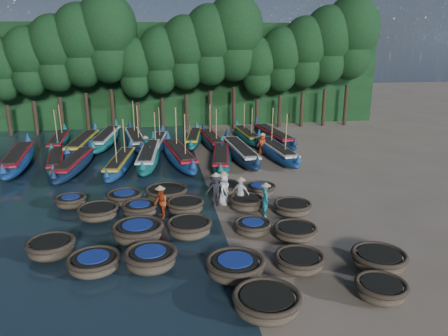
{
  "coord_description": "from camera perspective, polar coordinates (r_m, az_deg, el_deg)",
  "views": [
    {
      "loc": [
        -2.88,
        -21.62,
        8.61
      ],
      "look_at": [
        0.95,
        2.47,
        1.3
      ],
      "focal_mm": 35.0,
      "sensor_mm": 36.0,
      "label": 1
    }
  ],
  "objects": [
    {
      "name": "ground",
      "position": [
        23.45,
        -1.34,
        -4.86
      ],
      "size": [
        120.0,
        120.0,
        0.0
      ],
      "primitive_type": "plane",
      "color": "#7F6D5D",
      "rests_on": "ground"
    },
    {
      "name": "foliage_wall",
      "position": [
        45.36,
        -5.48,
        12.04
      ],
      "size": [
        40.0,
        3.0,
        10.0
      ],
      "primitive_type": "cube",
      "color": "black",
      "rests_on": "ground"
    },
    {
      "name": "coracle_3",
      "position": [
        14.76,
        5.6,
        -17.1
      ],
      "size": [
        2.79,
        2.79,
        0.75
      ],
      "rotation": [
        0.0,
        0.0,
        -0.41
      ],
      "color": "brown",
      "rests_on": "ground"
    },
    {
      "name": "coracle_4",
      "position": [
        16.3,
        19.81,
        -14.72
      ],
      "size": [
        2.04,
        2.04,
        0.68
      ],
      "rotation": [
        0.0,
        0.0,
        0.27
      ],
      "color": "brown",
      "rests_on": "ground"
    },
    {
      "name": "coracle_5",
      "position": [
        17.66,
        -16.62,
        -11.81
      ],
      "size": [
        2.51,
        2.51,
        0.69
      ],
      "rotation": [
        0.0,
        0.0,
        0.43
      ],
      "color": "brown",
      "rests_on": "ground"
    },
    {
      "name": "coracle_6",
      "position": [
        17.31,
        -9.54,
        -11.6
      ],
      "size": [
        2.07,
        2.07,
        0.82
      ],
      "rotation": [
        0.0,
        0.0,
        -0.07
      ],
      "color": "brown",
      "rests_on": "ground"
    },
    {
      "name": "coracle_7",
      "position": [
        16.62,
        1.48,
        -12.78
      ],
      "size": [
        2.66,
        2.66,
        0.76
      ],
      "rotation": [
        0.0,
        0.0,
        0.33
      ],
      "color": "brown",
      "rests_on": "ground"
    },
    {
      "name": "coracle_8",
      "position": [
        17.35,
        9.82,
        -11.92
      ],
      "size": [
        2.17,
        2.17,
        0.66
      ],
      "rotation": [
        0.0,
        0.0,
        -0.24
      ],
      "color": "brown",
      "rests_on": "ground"
    },
    {
      "name": "coracle_9",
      "position": [
        18.19,
        19.56,
        -11.2
      ],
      "size": [
        2.63,
        2.63,
        0.71
      ],
      "rotation": [
        0.0,
        0.0,
        -0.41
      ],
      "color": "brown",
      "rests_on": "ground"
    },
    {
      "name": "coracle_10",
      "position": [
        19.32,
        -21.68,
        -9.62
      ],
      "size": [
        1.98,
        1.98,
        0.77
      ],
      "rotation": [
        0.0,
        0.0,
        -0.01
      ],
      "color": "brown",
      "rests_on": "ground"
    },
    {
      "name": "coracle_11",
      "position": [
        19.64,
        -11.17,
        -8.13
      ],
      "size": [
        2.74,
        2.74,
        0.82
      ],
      "rotation": [
        0.0,
        0.0,
        -0.38
      ],
      "color": "brown",
      "rests_on": "ground"
    },
    {
      "name": "coracle_12",
      "position": [
        19.77,
        -4.55,
        -7.77
      ],
      "size": [
        2.29,
        2.29,
        0.78
      ],
      "rotation": [
        0.0,
        0.0,
        0.24
      ],
      "color": "brown",
      "rests_on": "ground"
    },
    {
      "name": "coracle_13",
      "position": [
        19.98,
        3.77,
        -7.71
      ],
      "size": [
        1.72,
        1.72,
        0.65
      ],
      "rotation": [
        0.0,
        0.0,
        -0.04
      ],
      "color": "brown",
      "rests_on": "ground"
    },
    {
      "name": "coracle_14",
      "position": [
        19.77,
        9.3,
        -8.22
      ],
      "size": [
        2.08,
        2.08,
        0.63
      ],
      "rotation": [
        0.0,
        0.0,
        -0.17
      ],
      "color": "brown",
      "rests_on": "ground"
    },
    {
      "name": "coracle_15",
      "position": [
        22.37,
        -16.11,
        -5.55
      ],
      "size": [
        2.04,
        2.04,
        0.69
      ],
      "rotation": [
        0.0,
        0.0,
        -0.09
      ],
      "color": "brown",
      "rests_on": "ground"
    },
    {
      "name": "coracle_16",
      "position": [
        22.2,
        -10.91,
        -5.31
      ],
      "size": [
        1.79,
        1.79,
        0.71
      ],
      "rotation": [
        0.0,
        0.0,
        0.0
      ],
      "color": "brown",
      "rests_on": "ground"
    },
    {
      "name": "coracle_17",
      "position": [
        22.22,
        -5.08,
        -5.0
      ],
      "size": [
        2.09,
        2.09,
        0.75
      ],
      "rotation": [
        0.0,
        0.0,
        -0.21
      ],
      "color": "brown",
      "rests_on": "ground"
    },
    {
      "name": "coracle_18",
      "position": [
        22.63,
        2.93,
        -4.58
      ],
      "size": [
        2.01,
        2.01,
        0.72
      ],
      "rotation": [
        0.0,
        0.0,
        0.24
      ],
      "color": "brown",
      "rests_on": "ground"
    },
    {
      "name": "coracle_19",
      "position": [
        22.29,
        8.94,
        -5.16
      ],
      "size": [
        2.33,
        2.33,
        0.69
      ],
      "rotation": [
        0.0,
        0.0,
        -0.43
      ],
      "color": "brown",
      "rests_on": "ground"
    },
    {
      "name": "coracle_20",
      "position": [
        24.33,
        -19.35,
        -4.11
      ],
      "size": [
        1.81,
        1.81,
        0.63
      ],
      "rotation": [
        0.0,
        0.0,
        0.26
      ],
      "color": "brown",
      "rests_on": "ground"
    },
    {
      "name": "coracle_21",
      "position": [
        23.96,
        -12.85,
        -3.79
      ],
      "size": [
        2.27,
        2.27,
        0.7
      ],
      "rotation": [
        0.0,
        0.0,
        -0.35
      ],
      "color": "brown",
      "rests_on": "ground"
    },
    {
      "name": "coracle_22",
      "position": [
        24.1,
        -7.53,
        -3.3
      ],
      "size": [
        2.6,
        2.6,
        0.76
      ],
      "rotation": [
        0.0,
        0.0,
        -0.21
      ],
      "color": "brown",
      "rests_on": "ground"
    },
    {
      "name": "coracle_23",
      "position": [
        24.77,
        0.28,
        -2.66
      ],
      "size": [
        2.19,
        2.19,
        0.71
      ],
      "rotation": [
        0.0,
        0.0,
        0.36
      ],
      "color": "brown",
      "rests_on": "ground"
    },
    {
      "name": "coracle_24",
      "position": [
        24.67,
        4.7,
        -2.84
      ],
      "size": [
        1.82,
        1.82,
        0.68
      ],
      "rotation": [
        0.0,
        0.0,
        0.0
      ],
      "color": "brown",
      "rests_on": "ground"
    },
    {
      "name": "long_boat_0",
      "position": [
        33.05,
        -25.33,
        1.03
      ],
      "size": [
        2.38,
        9.03,
        1.6
      ],
      "rotation": [
        0.0,
        0.0,
        0.09
      ],
      "color": "navy",
      "rests_on": "ground"
    },
    {
      "name": "long_boat_1",
      "position": [
        32.03,
        -21.06,
        0.87
      ],
      "size": [
        2.4,
        7.37,
        1.31
      ],
      "rotation": [
        0.0,
        0.0,
        0.15
      ],
      "color": "#0F5752",
      "rests_on": "ground"
    },
    {
      "name": "long_boat_2",
      "position": [
        30.61,
        -18.92,
        0.48
      ],
      "size": [
        2.5,
        8.07,
        1.43
      ],
      "rotation": [
        0.0,
        0.0,
        -0.14
      ],
      "color": "#0F2039",
      "rests_on": "ground"
    },
    {
      "name": "long_boat_3",
      "position": [
        29.99,
        -13.37,
        0.58
      ],
      "size": [
        2.44,
        7.76,
        3.33
      ],
      "rotation": [
        0.0,
        0.0,
        -0.14
      ],
      "color": "navy",
      "rests_on": "ground"
    },
    {
      "name": "long_boat_4",
      "position": [
        31.16,
        -9.79,
        1.53
      ],
      "size": [
        2.25,
        8.86,
        1.56
      ],
      "rotation": [
        0.0,
        0.0,
        -0.08
      ],
      "color": "#0F5752",
      "rests_on": "ground"
    },
    {
      "name": "long_boat_5",
      "position": [
        30.98,
        -5.9,
        1.62
      ],
      "size": [
        2.86,
        8.95,
        3.84
      ],
      "rotation": [
        0.0,
        0.0,
        0.15
      ],
      "color": "navy",
      "rests_on": "ground"
    },
    {
      "name": "long_boat_6",
      "position": [
        30.27,
        -0.36,
        1.22
      ],
      "size": [
        2.66,
        7.94,
        1.41
      ],
      "rotation": [
        0.0,
        0.0,
        -0.16
      ],
      "color": "#0F5752",
      "rests_on": "ground"
    },
    {
      "name": "long_boat_7",
      "position": [
        31.77,
        2.14,
        2.06
      ],
      "size": [
        2.13,
        8.9,
        1.57
      ],
      "rotation": [
        0.0,
        0.0,
        0.07
      ],
      "color": "#0F2039",
      "rests_on": "ground"
    },
    {
      "name": "long_boat_8",
      "position": [
        32.37,
        6.81,
        2.19
      ],
      "size": [
        2.19,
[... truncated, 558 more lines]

